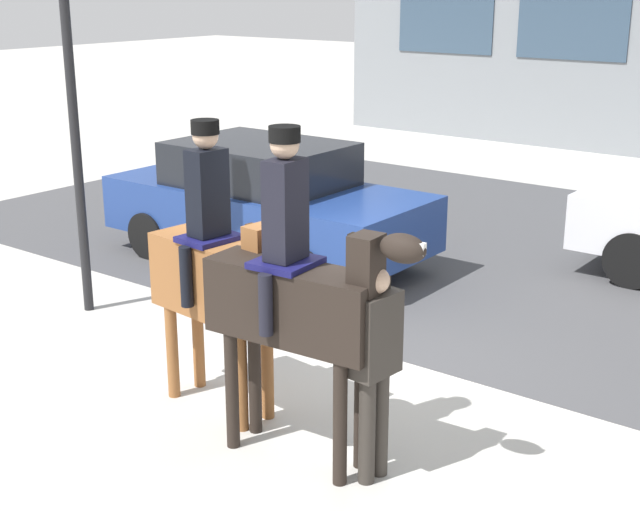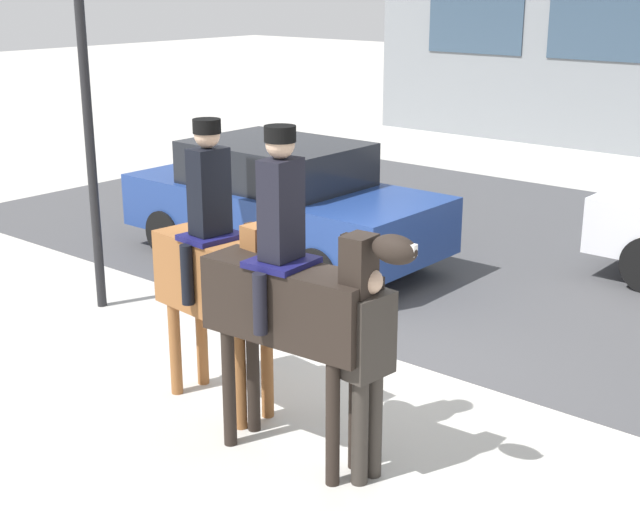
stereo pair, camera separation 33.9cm
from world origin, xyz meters
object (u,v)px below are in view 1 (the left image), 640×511
(pedestrian_bystander, at_px, (373,357))
(street_car_near_lane, at_px, (265,201))
(traffic_light, at_px, (67,51))
(mounted_horse_lead, at_px, (218,270))
(mounted_horse_companion, at_px, (298,295))

(pedestrian_bystander, height_order, street_car_near_lane, pedestrian_bystander)
(traffic_light, bearing_deg, street_car_near_lane, 81.47)
(pedestrian_bystander, distance_m, traffic_light, 5.24)
(mounted_horse_lead, distance_m, pedestrian_bystander, 1.78)
(mounted_horse_companion, height_order, pedestrian_bystander, mounted_horse_companion)
(street_car_near_lane, bearing_deg, mounted_horse_lead, -54.62)
(mounted_horse_companion, bearing_deg, traffic_light, 160.56)
(traffic_light, bearing_deg, pedestrian_bystander, -12.53)
(street_car_near_lane, bearing_deg, traffic_light, -98.53)
(pedestrian_bystander, bearing_deg, mounted_horse_lead, -0.27)
(mounted_horse_lead, bearing_deg, mounted_horse_companion, -7.70)
(mounted_horse_companion, xyz_separation_m, traffic_light, (-4.11, 1.15, 1.58))
(mounted_horse_lead, xyz_separation_m, pedestrian_bystander, (1.75, -0.17, -0.30))
(mounted_horse_lead, distance_m, mounted_horse_companion, 1.15)
(mounted_horse_lead, height_order, street_car_near_lane, mounted_horse_lead)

